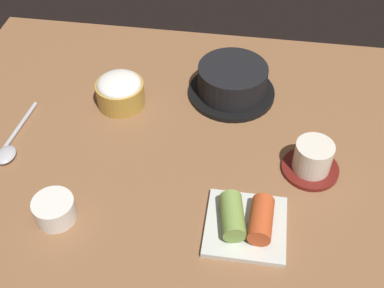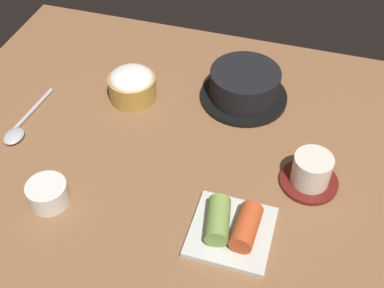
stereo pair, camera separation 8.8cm
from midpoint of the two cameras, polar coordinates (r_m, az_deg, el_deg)
The scene contains 7 objects.
dining_table at distance 92.87cm, azimuth 1.89°, elevation -0.76°, with size 100.00×76.00×2.00cm, color brown.
stone_pot at distance 100.93cm, azimuth 8.57°, elevation 6.54°, with size 17.74×17.74×6.80cm.
rice_bowl at distance 100.42cm, azimuth -4.41°, elevation 6.73°, with size 9.59×9.59×6.58cm.
tea_cup_with_saucer at distance 87.44cm, azimuth 16.37°, elevation -3.28°, with size 10.09×10.09×6.26cm.
kimchi_plate at distance 79.07cm, azimuth 7.83°, elevation -9.63°, with size 12.84×12.84×4.65cm.
side_bowl_near at distance 84.23cm, azimuth -13.41°, elevation -5.68°, with size 6.75×6.75×3.99cm.
spoon at distance 98.69cm, azimuth -16.90°, elevation 1.57°, with size 3.60×16.61×1.35cm.
Camera 2 is at (19.77, -61.13, 68.31)cm, focal length 46.40 mm.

